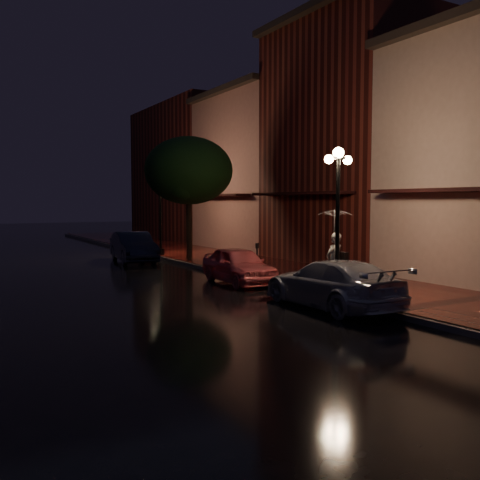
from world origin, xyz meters
TOP-DOWN VIEW (x-y plane):
  - ground at (0.00, 0.00)m, footprint 120.00×120.00m
  - sidewalk at (2.25, 0.00)m, footprint 4.50×60.00m
  - curb at (0.00, 0.00)m, footprint 0.25×60.00m
  - storefront_mid at (7.00, 2.00)m, footprint 5.00×8.00m
  - storefront_far at (7.00, 10.00)m, footprint 5.00×8.00m
  - storefront_extra at (7.00, 20.00)m, footprint 5.00×12.00m
  - streetlamp_near at (0.35, -5.00)m, footprint 0.96×0.36m
  - streetlamp_far at (0.35, 9.00)m, footprint 0.96×0.36m
  - street_tree at (0.61, 5.99)m, footprint 4.16×4.16m
  - pink_car at (-0.60, -0.83)m, footprint 1.78×3.90m
  - navy_car at (-1.62, 7.53)m, footprint 2.04×4.54m
  - silver_car at (-0.60, -5.91)m, footprint 1.94×4.60m
  - woman_with_umbrella at (0.60, -4.58)m, footprint 1.05×1.07m
  - parking_meter at (0.56, -0.20)m, footprint 0.13×0.12m

SIDE VIEW (x-z plane):
  - ground at x=0.00m, z-range 0.00..0.00m
  - sidewalk at x=2.25m, z-range 0.00..0.15m
  - curb at x=0.00m, z-range 0.00..0.15m
  - pink_car at x=-0.60m, z-range 0.00..1.30m
  - silver_car at x=-0.60m, z-range 0.00..1.33m
  - navy_car at x=-1.62m, z-range 0.00..1.45m
  - parking_meter at x=0.56m, z-range 0.28..1.47m
  - woman_with_umbrella at x=0.60m, z-range 0.56..3.08m
  - streetlamp_near at x=0.35m, z-range 0.45..4.76m
  - streetlamp_far at x=0.35m, z-range 0.45..4.76m
  - street_tree at x=0.61m, z-range 1.34..7.14m
  - storefront_far at x=7.00m, z-range 0.00..9.00m
  - storefront_extra at x=7.00m, z-range 0.00..10.00m
  - storefront_mid at x=7.00m, z-range 0.00..11.00m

